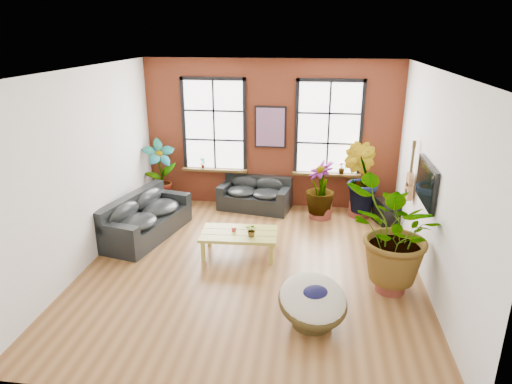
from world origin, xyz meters
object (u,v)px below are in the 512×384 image
sofa_back (255,195)px  coffee_table (239,235)px  papasan_chair (313,301)px  sofa_left (144,218)px

sofa_back → coffee_table: sofa_back is taller
coffee_table → papasan_chair: papasan_chair is taller
sofa_left → papasan_chair: sofa_left is taller
sofa_back → papasan_chair: bearing=-62.1°
sofa_left → papasan_chair: bearing=-113.6°
coffee_table → sofa_left: bearing=161.8°
sofa_left → coffee_table: 2.18m
coffee_table → papasan_chair: (1.43, -2.06, -0.02)m
coffee_table → papasan_chair: bearing=-57.8°
sofa_left → papasan_chair: 4.41m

